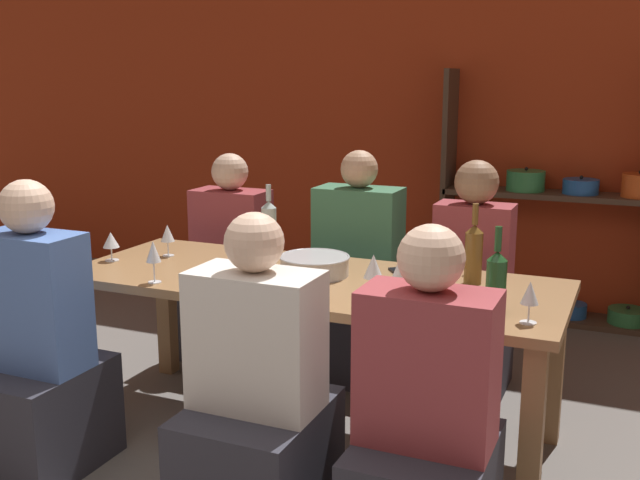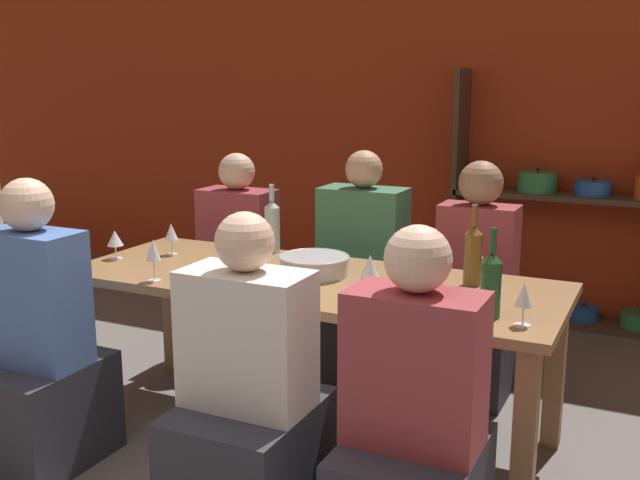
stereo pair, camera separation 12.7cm
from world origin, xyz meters
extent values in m
cube|color=#B23819|center=(0.00, 3.83, 1.35)|extent=(8.80, 0.06, 2.70)
cube|color=#4C3828|center=(0.21, 3.63, 0.83)|extent=(0.04, 0.30, 1.66)
cube|color=#4C3828|center=(0.90, 3.63, 0.02)|extent=(1.39, 0.30, 0.04)
cylinder|color=silver|center=(0.38, 3.63, 0.08)|extent=(0.18, 0.18, 0.09)
sphere|color=black|center=(0.38, 3.63, 0.14)|extent=(0.02, 0.02, 0.02)
cylinder|color=gold|center=(0.73, 3.63, 0.11)|extent=(0.19, 0.19, 0.14)
sphere|color=black|center=(0.73, 3.63, 0.19)|extent=(0.02, 0.02, 0.02)
cylinder|color=#235BAD|center=(1.08, 3.63, 0.08)|extent=(0.20, 0.20, 0.09)
sphere|color=black|center=(1.08, 3.63, 0.14)|extent=(0.02, 0.02, 0.02)
cylinder|color=#338447|center=(1.42, 3.63, 0.08)|extent=(0.25, 0.25, 0.09)
cube|color=#4C3828|center=(0.90, 3.63, 0.85)|extent=(1.39, 0.30, 0.04)
cylinder|color=#235BAD|center=(0.38, 3.63, 0.93)|extent=(0.17, 0.17, 0.13)
sphere|color=black|center=(0.38, 3.63, 1.01)|extent=(0.02, 0.02, 0.02)
cylinder|color=#338447|center=(0.73, 3.63, 0.93)|extent=(0.25, 0.25, 0.13)
sphere|color=black|center=(0.73, 3.63, 1.01)|extent=(0.02, 0.02, 0.02)
cylinder|color=#235BAD|center=(1.08, 3.63, 0.91)|extent=(0.23, 0.23, 0.10)
sphere|color=black|center=(1.08, 3.63, 0.97)|extent=(0.02, 0.02, 0.02)
cube|color=olive|center=(0.13, 1.49, 0.72)|extent=(2.20, 0.85, 0.04)
cube|color=olive|center=(-0.89, 1.14, 0.35)|extent=(0.08, 0.08, 0.70)
cube|color=olive|center=(1.15, 1.14, 0.35)|extent=(0.08, 0.08, 0.70)
cube|color=olive|center=(-0.89, 1.83, 0.35)|extent=(0.08, 0.08, 0.70)
cube|color=olive|center=(1.15, 1.83, 0.35)|extent=(0.08, 0.08, 0.70)
cylinder|color=#B7BABC|center=(0.12, 1.53, 0.78)|extent=(0.31, 0.31, 0.09)
torus|color=#B7BABC|center=(0.12, 1.53, 0.82)|extent=(0.32, 0.32, 0.01)
cylinder|color=#1E4C23|center=(0.97, 1.27, 0.84)|extent=(0.08, 0.08, 0.21)
cone|color=#1E4C23|center=(0.97, 1.27, 0.96)|extent=(0.08, 0.08, 0.03)
cylinder|color=#1E4C23|center=(0.97, 1.27, 1.03)|extent=(0.03, 0.03, 0.09)
cylinder|color=brown|center=(0.80, 1.67, 0.85)|extent=(0.08, 0.08, 0.22)
cone|color=brown|center=(0.80, 1.67, 0.98)|extent=(0.08, 0.08, 0.03)
cylinder|color=brown|center=(0.80, 1.67, 1.04)|extent=(0.03, 0.03, 0.09)
cylinder|color=#B2C6C1|center=(-0.26, 1.84, 0.85)|extent=(0.08, 0.08, 0.23)
cone|color=#B2C6C1|center=(-0.26, 1.84, 0.98)|extent=(0.08, 0.08, 0.03)
cylinder|color=#B2C6C1|center=(-0.26, 1.84, 1.04)|extent=(0.03, 0.03, 0.08)
cylinder|color=white|center=(0.47, 1.34, 0.74)|extent=(0.07, 0.07, 0.00)
cylinder|color=white|center=(0.47, 1.34, 0.77)|extent=(0.01, 0.01, 0.07)
cone|color=white|center=(0.47, 1.34, 0.86)|extent=(0.08, 0.08, 0.10)
cylinder|color=white|center=(-0.88, 1.39, 0.74)|extent=(0.07, 0.07, 0.00)
cylinder|color=white|center=(-0.88, 1.39, 0.77)|extent=(0.01, 0.01, 0.06)
cone|color=white|center=(-0.88, 1.39, 0.84)|extent=(0.08, 0.08, 0.07)
cylinder|color=beige|center=(-0.88, 1.39, 0.82)|extent=(0.04, 0.04, 0.03)
cylinder|color=white|center=(0.58, 1.35, 0.74)|extent=(0.07, 0.07, 0.00)
cylinder|color=white|center=(0.58, 1.35, 0.78)|extent=(0.01, 0.01, 0.07)
cone|color=white|center=(0.58, 1.35, 0.86)|extent=(0.06, 0.06, 0.08)
cylinder|color=maroon|center=(0.58, 1.35, 0.84)|extent=(0.03, 0.03, 0.03)
cylinder|color=white|center=(-0.46, 1.14, 0.74)|extent=(0.06, 0.06, 0.00)
cylinder|color=white|center=(-0.46, 1.14, 0.78)|extent=(0.01, 0.01, 0.09)
cone|color=white|center=(-0.46, 1.14, 0.87)|extent=(0.06, 0.06, 0.09)
cylinder|color=white|center=(0.75, 1.13, 0.74)|extent=(0.06, 0.06, 0.00)
cylinder|color=white|center=(0.75, 1.13, 0.78)|extent=(0.01, 0.01, 0.07)
cone|color=white|center=(0.75, 1.13, 0.85)|extent=(0.07, 0.07, 0.09)
cylinder|color=maroon|center=(0.75, 1.13, 0.83)|extent=(0.04, 0.04, 0.03)
cylinder|color=white|center=(0.57, 1.64, 0.74)|extent=(0.07, 0.07, 0.00)
cylinder|color=white|center=(0.57, 1.64, 0.77)|extent=(0.01, 0.01, 0.07)
cone|color=white|center=(0.57, 1.64, 0.84)|extent=(0.08, 0.08, 0.07)
cylinder|color=maroon|center=(0.57, 1.64, 0.83)|extent=(0.05, 0.05, 0.03)
cylinder|color=white|center=(1.10, 1.22, 0.74)|extent=(0.06, 0.06, 0.00)
cylinder|color=white|center=(1.10, 1.22, 0.77)|extent=(0.01, 0.01, 0.07)
cone|color=white|center=(1.10, 1.22, 0.85)|extent=(0.06, 0.06, 0.08)
cylinder|color=maroon|center=(1.10, 1.22, 0.83)|extent=(0.04, 0.04, 0.03)
cylinder|color=white|center=(0.78, 1.83, 0.74)|extent=(0.07, 0.07, 0.00)
cylinder|color=white|center=(0.78, 1.83, 0.78)|extent=(0.01, 0.01, 0.08)
cone|color=white|center=(0.78, 1.83, 0.86)|extent=(0.07, 0.07, 0.07)
cylinder|color=white|center=(-0.69, 1.58, 0.74)|extent=(0.06, 0.06, 0.00)
cylinder|color=white|center=(-0.69, 1.58, 0.78)|extent=(0.01, 0.01, 0.07)
cone|color=white|center=(-0.69, 1.58, 0.85)|extent=(0.07, 0.07, 0.08)
cylinder|color=maroon|center=(-0.69, 1.58, 0.83)|extent=(0.04, 0.04, 0.03)
cube|color=black|center=(0.48, 1.77, 0.74)|extent=(0.16, 0.15, 0.01)
cube|color=#99383D|center=(0.86, 0.74, 0.71)|extent=(0.43, 0.24, 0.50)
sphere|color=beige|center=(0.86, 0.74, 1.06)|extent=(0.21, 0.21, 0.21)
cube|color=#2D2D38|center=(-0.72, 2.25, 0.23)|extent=(0.43, 0.54, 0.46)
cube|color=#99383D|center=(-0.72, 2.25, 0.71)|extent=(0.43, 0.24, 0.52)
sphere|color=beige|center=(-0.72, 2.25, 1.08)|extent=(0.21, 0.21, 0.21)
cube|color=#2D2D38|center=(0.26, 0.72, 0.24)|extent=(0.44, 0.56, 0.48)
cube|color=silver|center=(0.26, 0.72, 0.72)|extent=(0.44, 0.24, 0.49)
sphere|color=beige|center=(0.26, 0.72, 1.06)|extent=(0.20, 0.20, 0.20)
cube|color=#2D2D38|center=(0.68, 2.25, 0.23)|extent=(0.38, 0.48, 0.45)
cube|color=#99383D|center=(0.68, 2.25, 0.72)|extent=(0.38, 0.21, 0.53)
sphere|color=#9E7556|center=(0.68, 2.25, 1.10)|extent=(0.22, 0.22, 0.22)
cube|color=#2D2D38|center=(-0.76, 0.75, 0.22)|extent=(0.42, 0.52, 0.44)
cube|color=#4C70B7|center=(-0.76, 0.75, 0.72)|extent=(0.42, 0.23, 0.56)
sphere|color=beige|center=(-0.76, 0.75, 1.11)|extent=(0.21, 0.21, 0.21)
cube|color=#2D2D38|center=(0.07, 2.25, 0.25)|extent=(0.45, 0.56, 0.49)
cube|color=#3D7551|center=(0.07, 2.25, 0.76)|extent=(0.45, 0.25, 0.54)
sphere|color=tan|center=(0.07, 2.25, 1.13)|extent=(0.20, 0.20, 0.20)
camera|label=1|loc=(1.43, -1.43, 1.60)|focal=42.00mm
camera|label=2|loc=(1.55, -1.38, 1.60)|focal=42.00mm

